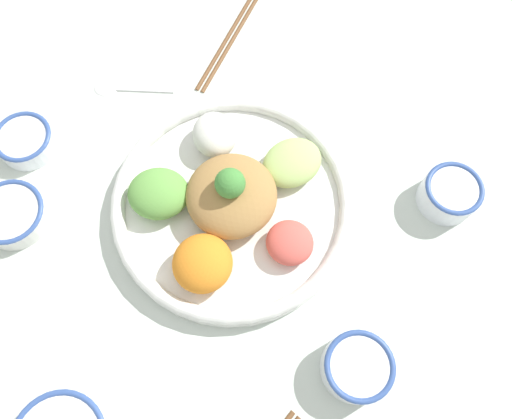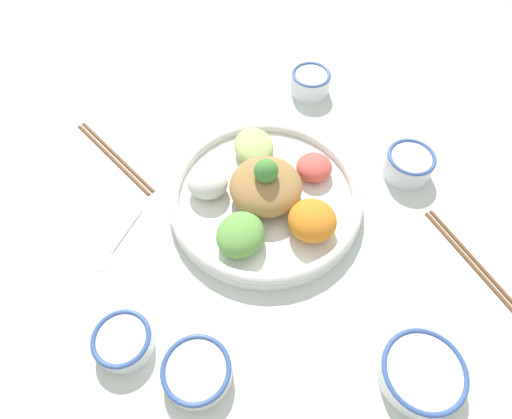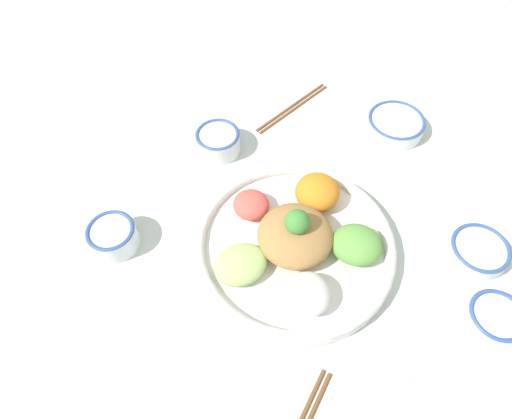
{
  "view_description": "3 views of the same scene",
  "coord_description": "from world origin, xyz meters",
  "px_view_note": "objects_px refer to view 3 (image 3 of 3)",
  "views": [
    {
      "loc": [
        0.1,
        0.22,
        0.68
      ],
      "look_at": [
        -0.02,
        0.02,
        0.08
      ],
      "focal_mm": 35.0,
      "sensor_mm": 36.0,
      "label": 1
    },
    {
      "loc": [
        0.42,
        -0.12,
        0.64
      ],
      "look_at": [
        0.04,
        -0.05,
        0.05
      ],
      "focal_mm": 30.0,
      "sensor_mm": 36.0,
      "label": 2
    },
    {
      "loc": [
        -0.23,
        -0.32,
        0.66
      ],
      "look_at": [
        -0.06,
        0.03,
        0.1
      ],
      "focal_mm": 30.0,
      "sensor_mm": 36.0,
      "label": 3
    }
  ],
  "objects_px": {
    "salad_platter": "(296,242)",
    "chopsticks_pair_far": "(293,107)",
    "sauce_bowl_red": "(218,141)",
    "serving_spoon_main": "(412,384)",
    "rice_bowl_plain": "(395,124)",
    "rice_bowl_blue": "(478,251)",
    "sauce_bowl_dark": "(113,236)",
    "sauce_bowl_far": "(495,318)"
  },
  "relations": [
    {
      "from": "salad_platter",
      "to": "chopsticks_pair_far",
      "type": "height_order",
      "value": "salad_platter"
    },
    {
      "from": "sauce_bowl_dark",
      "to": "chopsticks_pair_far",
      "type": "distance_m",
      "value": 0.48
    },
    {
      "from": "sauce_bowl_far",
      "to": "rice_bowl_plain",
      "type": "bearing_deg",
      "value": 73.71
    },
    {
      "from": "sauce_bowl_dark",
      "to": "salad_platter",
      "type": "bearing_deg",
      "value": -28.88
    },
    {
      "from": "chopsticks_pair_far",
      "to": "sauce_bowl_far",
      "type": "bearing_deg",
      "value": 76.09
    },
    {
      "from": "serving_spoon_main",
      "to": "chopsticks_pair_far",
      "type": "bearing_deg",
      "value": -68.44
    },
    {
      "from": "serving_spoon_main",
      "to": "sauce_bowl_far",
      "type": "bearing_deg",
      "value": -139.14
    },
    {
      "from": "salad_platter",
      "to": "serving_spoon_main",
      "type": "height_order",
      "value": "salad_platter"
    },
    {
      "from": "sauce_bowl_red",
      "to": "serving_spoon_main",
      "type": "xyz_separation_m",
      "value": [
        0.07,
        -0.55,
        -0.02
      ]
    },
    {
      "from": "salad_platter",
      "to": "sauce_bowl_dark",
      "type": "relative_size",
      "value": 4.15
    },
    {
      "from": "rice_bowl_plain",
      "to": "rice_bowl_blue",
      "type": "bearing_deg",
      "value": -100.68
    },
    {
      "from": "sauce_bowl_far",
      "to": "serving_spoon_main",
      "type": "bearing_deg",
      "value": -173.34
    },
    {
      "from": "rice_bowl_blue",
      "to": "rice_bowl_plain",
      "type": "distance_m",
      "value": 0.31
    },
    {
      "from": "salad_platter",
      "to": "chopsticks_pair_far",
      "type": "bearing_deg",
      "value": 61.18
    },
    {
      "from": "sauce_bowl_red",
      "to": "rice_bowl_blue",
      "type": "relative_size",
      "value": 0.9
    },
    {
      "from": "salad_platter",
      "to": "sauce_bowl_dark",
      "type": "distance_m",
      "value": 0.31
    },
    {
      "from": "sauce_bowl_red",
      "to": "rice_bowl_plain",
      "type": "relative_size",
      "value": 0.75
    },
    {
      "from": "salad_platter",
      "to": "rice_bowl_plain",
      "type": "relative_size",
      "value": 2.9
    },
    {
      "from": "sauce_bowl_red",
      "to": "rice_bowl_plain",
      "type": "bearing_deg",
      "value": -18.3
    },
    {
      "from": "sauce_bowl_red",
      "to": "sauce_bowl_far",
      "type": "bearing_deg",
      "value": -66.0
    },
    {
      "from": "salad_platter",
      "to": "sauce_bowl_far",
      "type": "relative_size",
      "value": 3.97
    },
    {
      "from": "sauce_bowl_red",
      "to": "salad_platter",
      "type": "bearing_deg",
      "value": -85.22
    },
    {
      "from": "sauce_bowl_dark",
      "to": "rice_bowl_plain",
      "type": "relative_size",
      "value": 0.7
    },
    {
      "from": "salad_platter",
      "to": "rice_bowl_plain",
      "type": "xyz_separation_m",
      "value": [
        0.33,
        0.16,
        -0.01
      ]
    },
    {
      "from": "sauce_bowl_red",
      "to": "rice_bowl_blue",
      "type": "height_order",
      "value": "sauce_bowl_red"
    },
    {
      "from": "rice_bowl_plain",
      "to": "sauce_bowl_far",
      "type": "distance_m",
      "value": 0.43
    },
    {
      "from": "sauce_bowl_dark",
      "to": "rice_bowl_plain",
      "type": "xyz_separation_m",
      "value": [
        0.61,
        0.01,
        -0.01
      ]
    },
    {
      "from": "salad_platter",
      "to": "rice_bowl_plain",
      "type": "bearing_deg",
      "value": 25.54
    },
    {
      "from": "rice_bowl_blue",
      "to": "salad_platter",
      "type": "bearing_deg",
      "value": 151.19
    },
    {
      "from": "rice_bowl_blue",
      "to": "serving_spoon_main",
      "type": "bearing_deg",
      "value": -152.35
    },
    {
      "from": "sauce_bowl_dark",
      "to": "rice_bowl_blue",
      "type": "bearing_deg",
      "value": -28.84
    },
    {
      "from": "rice_bowl_blue",
      "to": "serving_spoon_main",
      "type": "height_order",
      "value": "rice_bowl_blue"
    },
    {
      "from": "sauce_bowl_dark",
      "to": "rice_bowl_plain",
      "type": "height_order",
      "value": "sauce_bowl_dark"
    },
    {
      "from": "sauce_bowl_dark",
      "to": "chopsticks_pair_far",
      "type": "height_order",
      "value": "sauce_bowl_dark"
    },
    {
      "from": "chopsticks_pair_far",
      "to": "rice_bowl_blue",
      "type": "bearing_deg",
      "value": 84.3
    },
    {
      "from": "chopsticks_pair_far",
      "to": "serving_spoon_main",
      "type": "height_order",
      "value": "chopsticks_pair_far"
    },
    {
      "from": "sauce_bowl_red",
      "to": "chopsticks_pair_far",
      "type": "xyz_separation_m",
      "value": [
        0.2,
        0.04,
        -0.02
      ]
    },
    {
      "from": "salad_platter",
      "to": "sauce_bowl_red",
      "type": "distance_m",
      "value": 0.28
    },
    {
      "from": "rice_bowl_plain",
      "to": "chopsticks_pair_far",
      "type": "bearing_deg",
      "value": 134.9
    },
    {
      "from": "salad_platter",
      "to": "rice_bowl_blue",
      "type": "xyz_separation_m",
      "value": [
        0.27,
        -0.15,
        -0.01
      ]
    },
    {
      "from": "rice_bowl_blue",
      "to": "sauce_bowl_dark",
      "type": "height_order",
      "value": "sauce_bowl_dark"
    },
    {
      "from": "sauce_bowl_red",
      "to": "rice_bowl_plain",
      "type": "height_order",
      "value": "sauce_bowl_red"
    }
  ]
}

